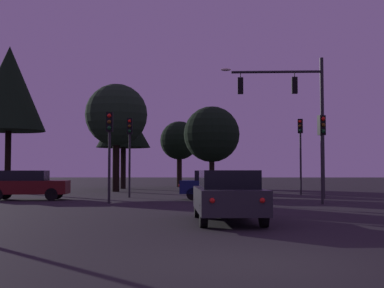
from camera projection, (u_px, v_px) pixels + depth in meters
ground_plane at (212, 194)px, 32.72m from camera, size 168.00×168.00×0.00m
traffic_signal_mast_arm at (295, 104)px, 27.87m from camera, size 5.55×0.47×7.63m
traffic_light_corner_left at (130, 141)px, 29.18m from camera, size 0.30×0.35×4.49m
traffic_light_corner_right at (322, 141)px, 23.27m from camera, size 0.37×0.39×4.02m
traffic_light_median at (109, 139)px, 23.59m from camera, size 0.30×0.35×4.19m
traffic_light_far_side at (300, 141)px, 32.44m from camera, size 0.36×0.38×4.78m
car_nearside_lane at (228, 195)px, 15.13m from camera, size 2.04×4.60×1.52m
car_crossing_left at (27, 185)px, 26.61m from camera, size 4.27×2.12×1.52m
car_crossing_right at (218, 184)px, 26.90m from camera, size 4.17×2.10×1.52m
tree_behind_sign at (212, 134)px, 40.94m from camera, size 4.44×4.44×6.63m
tree_left_far at (9, 89)px, 35.73m from camera, size 4.99×4.99×10.19m
tree_center_horizon at (116, 115)px, 37.34m from camera, size 4.50×4.50×7.81m
tree_right_cluster at (179, 141)px, 48.19m from camera, size 3.59×3.59×6.14m
tree_lot_edge at (124, 124)px, 43.50m from camera, size 4.55×4.55×7.53m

